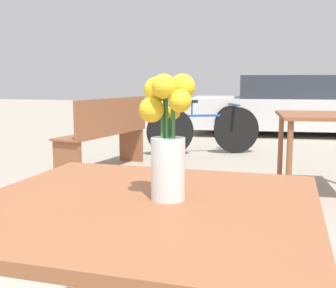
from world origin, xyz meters
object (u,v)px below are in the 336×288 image
Objects in this scene: bench_middle at (108,133)px; parked_car at (298,106)px; table_front at (144,234)px; table_back at (321,126)px; flower_vase at (168,140)px; bicycle at (204,130)px.

bench_middle is 4.84m from parked_car.
table_back is at bearing 77.72° from table_front.
flower_vase is 0.08× the size of parked_car.
bench_middle is at bearing 116.84° from flower_vase.
table_front is at bearing -153.51° from flower_vase.
bicycle is at bearing -114.41° from parked_car.
parked_car is (1.31, 2.90, 0.20)m from bicycle.
bicycle is (0.85, 1.43, -0.10)m from bench_middle.
flower_vase reaches higher than table_back.
parked_car is (2.16, 4.33, 0.10)m from bench_middle.
table_back reaches higher than table_front.
bench_middle is 2.34m from table_back.
bench_middle reaches higher than table_front.
table_front is at bearing -102.28° from table_back.
flower_vase is 7.72m from parked_car.
table_back is at bearing 78.72° from flower_vase.
table_back is 2.36m from bicycle.
flower_vase is 0.23× the size of bicycle.
table_back is (0.65, 2.99, 0.01)m from table_front.
table_front is 3.06m from table_back.
table_front is at bearing -80.63° from bicycle.
bench_middle is 1.67m from bicycle.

